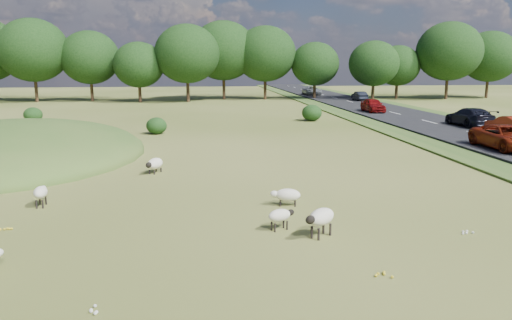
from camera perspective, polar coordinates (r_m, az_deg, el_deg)
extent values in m
plane|color=#415219|center=(39.02, -5.60, 2.96)|extent=(160.00, 160.00, 0.00)
ellipsoid|color=#33561E|center=(33.14, -26.56, 0.41)|extent=(16.00, 20.00, 4.00)
cube|color=black|center=(53.08, 16.40, 4.83)|extent=(8.00, 150.00, 0.25)
cylinder|color=black|center=(77.69, -23.84, 7.63)|extent=(0.44, 0.44, 4.18)
ellipsoid|color=black|center=(77.64, -24.14, 11.39)|extent=(9.75, 9.75, 8.78)
cylinder|color=black|center=(76.52, -18.26, 7.76)|extent=(0.44, 0.44, 3.61)
ellipsoid|color=black|center=(76.44, -18.46, 11.05)|extent=(8.41, 8.41, 7.57)
cylinder|color=black|center=(72.64, -13.14, 7.64)|extent=(0.44, 0.44, 3.02)
ellipsoid|color=black|center=(72.53, -13.27, 10.55)|extent=(7.04, 7.04, 6.34)
cylinder|color=black|center=(71.72, -7.79, 8.14)|extent=(0.44, 0.44, 3.90)
ellipsoid|color=black|center=(71.64, -7.89, 11.94)|extent=(9.09, 9.09, 8.18)
cylinder|color=black|center=(76.70, -3.69, 8.52)|extent=(0.44, 0.44, 4.22)
ellipsoid|color=black|center=(76.65, -3.74, 12.37)|extent=(9.85, 9.85, 8.86)
cylinder|color=black|center=(76.32, 1.05, 8.42)|extent=(0.44, 0.44, 3.94)
ellipsoid|color=black|center=(76.25, 1.07, 12.04)|extent=(9.20, 9.20, 8.28)
cylinder|color=black|center=(76.76, 6.70, 8.04)|extent=(0.44, 0.44, 3.09)
ellipsoid|color=black|center=(76.66, 6.76, 10.86)|extent=(7.20, 7.20, 6.48)
cylinder|color=black|center=(75.58, 13.21, 7.80)|extent=(0.44, 0.44, 3.12)
ellipsoid|color=black|center=(75.48, 13.34, 10.69)|extent=(7.29, 7.29, 6.56)
cylinder|color=black|center=(80.96, 15.76, 7.81)|extent=(0.44, 0.44, 2.93)
ellipsoid|color=black|center=(80.86, 15.89, 10.34)|extent=(6.84, 6.84, 6.16)
cylinder|color=black|center=(81.75, 20.96, 7.95)|extent=(0.44, 0.44, 4.16)
ellipsoid|color=black|center=(81.70, 21.20, 11.51)|extent=(9.71, 9.71, 8.74)
cylinder|color=black|center=(87.20, 24.89, 7.67)|extent=(0.44, 0.44, 3.74)
ellipsoid|color=black|center=(87.14, 25.14, 10.66)|extent=(8.72, 8.72, 7.84)
ellipsoid|color=black|center=(39.57, -11.31, 3.86)|extent=(1.59, 1.59, 1.30)
ellipsoid|color=black|center=(47.96, 6.40, 5.38)|extent=(1.90, 1.90, 1.55)
ellipsoid|color=black|center=(51.13, -24.13, 4.74)|extent=(1.70, 1.70, 1.39)
ellipsoid|color=beige|center=(16.54, 2.70, -6.33)|extent=(0.92, 0.73, 0.42)
ellipsoid|color=black|center=(16.77, 3.96, -5.99)|extent=(0.32, 0.29, 0.21)
cylinder|color=black|center=(16.86, 3.17, -7.28)|extent=(0.06, 0.06, 0.30)
cylinder|color=black|center=(16.70, 3.57, -7.46)|extent=(0.06, 0.06, 0.30)
cylinder|color=black|center=(16.61, 1.80, -7.55)|extent=(0.06, 0.06, 0.30)
cylinder|color=black|center=(16.45, 2.19, -7.74)|extent=(0.06, 0.06, 0.30)
ellipsoid|color=beige|center=(25.50, -11.46, -0.40)|extent=(1.01, 1.24, 0.56)
ellipsoid|color=black|center=(24.99, -12.17, -0.57)|extent=(0.40, 0.44, 0.28)
cylinder|color=black|center=(25.24, -11.54, -1.41)|extent=(0.08, 0.08, 0.21)
cylinder|color=black|center=(25.38, -12.07, -1.36)|extent=(0.08, 0.08, 0.21)
cylinder|color=black|center=(25.77, -10.80, -1.12)|extent=(0.08, 0.08, 0.21)
cylinder|color=black|center=(25.91, -11.32, -1.08)|extent=(0.08, 0.08, 0.21)
ellipsoid|color=beige|center=(20.87, -23.42, -3.42)|extent=(0.53, 0.93, 0.46)
ellipsoid|color=silver|center=(21.32, -23.13, -3.02)|extent=(0.24, 0.31, 0.23)
cylinder|color=black|center=(21.24, -23.47, -4.29)|extent=(0.07, 0.07, 0.33)
cylinder|color=black|center=(21.18, -22.88, -4.28)|extent=(0.07, 0.07, 0.33)
cylinder|color=black|center=(20.74, -23.80, -4.67)|extent=(0.07, 0.07, 0.33)
cylinder|color=black|center=(20.69, -23.19, -4.66)|extent=(0.07, 0.07, 0.33)
ellipsoid|color=beige|center=(19.34, 3.66, -4.01)|extent=(1.05, 0.68, 0.50)
ellipsoid|color=silver|center=(19.33, 2.10, -3.89)|extent=(0.35, 0.29, 0.25)
cylinder|color=black|center=(19.31, 2.80, -5.06)|extent=(0.07, 0.07, 0.18)
cylinder|color=black|center=(19.55, 2.81, -4.87)|extent=(0.07, 0.07, 0.18)
cylinder|color=black|center=(19.31, 4.49, -5.09)|extent=(0.07, 0.07, 0.18)
cylinder|color=black|center=(19.54, 4.48, -4.89)|extent=(0.07, 0.07, 0.18)
ellipsoid|color=beige|center=(15.98, 7.49, -6.45)|extent=(1.19, 1.13, 0.55)
ellipsoid|color=black|center=(15.52, 6.23, -6.81)|extent=(0.44, 0.42, 0.28)
cylinder|color=black|center=(15.81, 7.17, -8.43)|extent=(0.08, 0.08, 0.39)
cylinder|color=black|center=(15.96, 6.39, -8.22)|extent=(0.08, 0.08, 0.39)
cylinder|color=black|center=(16.30, 8.49, -7.87)|extent=(0.08, 0.08, 0.39)
cylinder|color=black|center=(16.44, 7.71, -7.68)|extent=(0.08, 0.08, 0.39)
imported|color=maroon|center=(40.79, 27.04, 3.52)|extent=(1.51, 4.34, 1.43)
imported|color=maroon|center=(55.59, 13.22, 6.14)|extent=(1.73, 4.29, 1.46)
imported|color=black|center=(45.46, 23.24, 4.56)|extent=(2.16, 5.31, 1.54)
imported|color=black|center=(72.17, 11.74, 7.18)|extent=(1.33, 3.82, 1.26)
imported|color=#9EA2A6|center=(83.96, 6.41, 7.92)|extent=(2.45, 5.32, 1.48)
imported|color=maroon|center=(34.17, 26.73, 2.35)|extent=(2.42, 5.26, 1.46)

